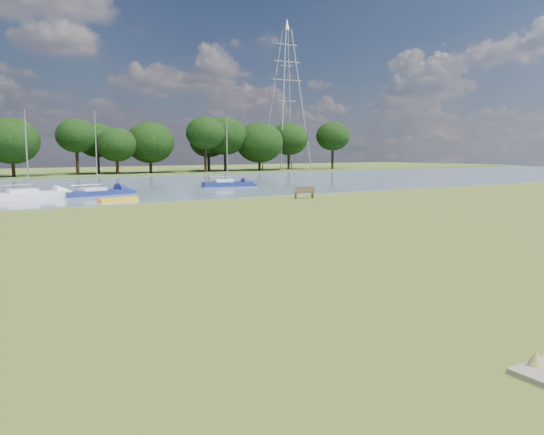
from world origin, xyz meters
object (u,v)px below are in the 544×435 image
pylon (287,76)px  sailboat_5 (227,182)px  riverbank_bench (305,192)px  sailboat_2 (28,193)px  sailboat_4 (97,191)px  kayak (118,200)px

pylon → sailboat_5: pylon is taller
riverbank_bench → pylon: bearing=79.1°
sailboat_2 → sailboat_5: size_ratio=0.98×
riverbank_bench → sailboat_4: 18.91m
sailboat_5 → sailboat_2: bearing=-159.4°
sailboat_2 → sailboat_4: 5.80m
sailboat_4 → kayak: bearing=-105.9°
pylon → sailboat_5: bearing=-131.0°
pylon → sailboat_5: 49.41m
riverbank_bench → sailboat_5: 16.22m
riverbank_bench → sailboat_5: sailboat_5 is taller
kayak → pylon: pylon is taller
riverbank_bench → kayak: 15.40m
sailboat_4 → sailboat_5: bearing=-0.7°
riverbank_bench → sailboat_2: size_ratio=0.24×
kayak → sailboat_2: (-5.82, 6.52, 0.33)m
kayak → sailboat_2: sailboat_2 is taller
riverbank_bench → sailboat_5: bearing=108.2°
pylon → sailboat_2: (-51.26, -39.48, -17.60)m
kayak → sailboat_2: bearing=117.1°
sailboat_2 → sailboat_4: size_ratio=0.98×
sailboat_5 → kayak: bearing=-135.5°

